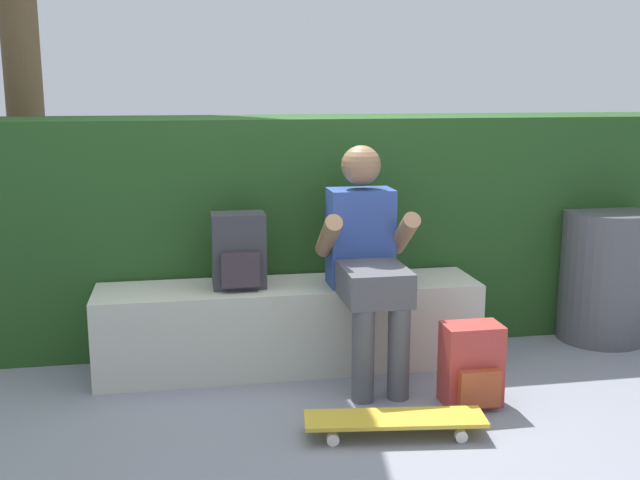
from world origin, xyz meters
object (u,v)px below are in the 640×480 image
object	(u,v)px
bench_main	(290,326)
trash_bin	(604,276)
backpack_on_ground	(472,366)
backpack_on_bench	(239,252)
skateboard_near_person	(395,420)
person_skater	(367,255)

from	to	relation	value
bench_main	trash_bin	bearing A→B (deg)	3.64
bench_main	backpack_on_ground	world-z (taller)	bench_main
backpack_on_bench	backpack_on_ground	world-z (taller)	backpack_on_bench
bench_main	backpack_on_ground	distance (m)	1.03
bench_main	trash_bin	size ratio (longest dim) A/B	2.61
skateboard_near_person	trash_bin	distance (m)	1.94
person_skater	backpack_on_bench	xyz separation A→B (m)	(-0.65, 0.20, -0.00)
person_skater	skateboard_near_person	world-z (taller)	person_skater
person_skater	backpack_on_bench	size ratio (longest dim) A/B	3.04
skateboard_near_person	backpack_on_ground	distance (m)	0.55
skateboard_near_person	trash_bin	world-z (taller)	trash_bin
trash_bin	backpack_on_bench	bearing A→B (deg)	-176.56
bench_main	skateboard_near_person	xyz separation A→B (m)	(0.34, -0.93, -0.16)
backpack_on_ground	trash_bin	bearing A→B (deg)	34.43
person_skater	backpack_on_bench	world-z (taller)	person_skater
skateboard_near_person	bench_main	bearing A→B (deg)	109.90
skateboard_near_person	trash_bin	xyz separation A→B (m)	(1.60, 1.05, 0.32)
skateboard_near_person	person_skater	bearing A→B (deg)	86.80
skateboard_near_person	trash_bin	size ratio (longest dim) A/B	1.03
person_skater	trash_bin	bearing A→B (deg)	12.20
skateboard_near_person	backpack_on_bench	size ratio (longest dim) A/B	2.05
person_skater	trash_bin	size ratio (longest dim) A/B	1.54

